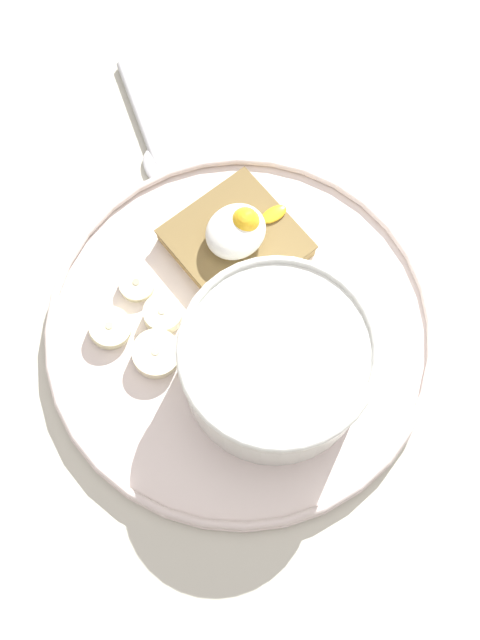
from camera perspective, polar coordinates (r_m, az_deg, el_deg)
name	(u,v)px	position (r cm, az deg, el deg)	size (l,w,h in cm)	color
ground_plane	(240,337)	(55.42, 0.00, -1.34)	(120.00, 120.00, 2.00)	beige
plate	(240,329)	(53.71, 0.00, -0.76)	(29.41, 29.41, 1.60)	silver
oatmeal_bowl	(276,363)	(49.20, 2.89, -3.49)	(13.31, 13.31, 7.02)	white
toast_slice	(236,242)	(55.18, -0.34, 6.24)	(10.00, 10.00, 1.60)	olive
poached_egg	(238,230)	(53.46, -0.17, 7.25)	(7.05, 4.28, 2.96)	white
banana_slice_front	(137,284)	(54.76, -8.26, 2.87)	(3.36, 3.43, 1.21)	beige
banana_slice_left	(163,314)	(53.44, -6.20, 0.46)	(4.18, 4.17, 1.53)	#EFE6BD
banana_slice_back	(110,328)	(53.77, -10.35, -0.61)	(4.53, 4.53, 1.45)	beige
banana_slice_right	(156,354)	(52.50, -6.71, -2.71)	(4.57, 4.63, 1.67)	#FCF0C4
spoon	(148,137)	(62.04, -7.38, 14.29)	(7.03, 11.92, 0.80)	silver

